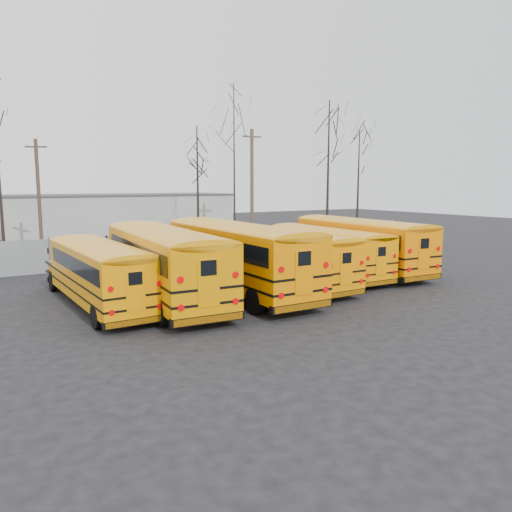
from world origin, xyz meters
TOP-DOWN VIEW (x-y plane):
  - ground at (0.00, 0.00)m, footprint 120.00×120.00m
  - fence at (0.00, 12.00)m, footprint 40.00×0.04m
  - distant_building at (2.00, 32.00)m, footprint 22.00×8.00m
  - bus_a at (-7.61, 2.23)m, footprint 2.56×10.05m
  - bus_b at (-4.97, 1.78)m, footprint 3.53×11.99m
  - bus_c at (-1.40, 1.65)m, footprint 2.92×12.18m
  - bus_d at (1.62, 1.93)m, footprint 2.45×10.29m
  - bus_e at (4.90, 2.79)m, footprint 2.63×10.05m
  - bus_f at (7.58, 3.00)m, footprint 3.27×11.50m
  - utility_pole_left at (-7.33, 19.44)m, footprint 1.39×0.66m
  - utility_pole_right at (9.91, 18.99)m, footprint 1.75×0.31m
  - tree_3 at (3.02, 15.32)m, footprint 0.26×0.26m
  - tree_4 at (6.93, 16.79)m, footprint 0.26×0.26m
  - tree_5 at (14.35, 14.07)m, footprint 0.26×0.26m
  - tree_6 at (18.98, 15.40)m, footprint 0.26×0.26m

SIDE VIEW (x-z plane):
  - ground at x=0.00m, z-range 0.00..0.00m
  - fence at x=0.00m, z-range 0.00..2.00m
  - bus_e at x=4.90m, z-range 0.24..3.03m
  - bus_a at x=-7.61m, z-range 0.24..3.03m
  - bus_d at x=1.62m, z-range 0.25..3.12m
  - bus_f at x=7.58m, z-range 0.27..3.46m
  - bus_b at x=-4.97m, z-range 0.28..3.60m
  - bus_c at x=-1.40m, z-range 0.29..3.69m
  - distant_building at x=2.00m, z-range 0.00..4.00m
  - utility_pole_left at x=-7.33m, z-range 0.11..8.35m
  - tree_3 at x=3.02m, z-range 0.00..9.32m
  - tree_6 at x=18.98m, z-range 0.00..9.82m
  - utility_pole_right at x=9.91m, z-range 0.13..9.96m
  - tree_5 at x=14.35m, z-range 0.00..11.95m
  - tree_4 at x=6.93m, z-range 0.00..12.96m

